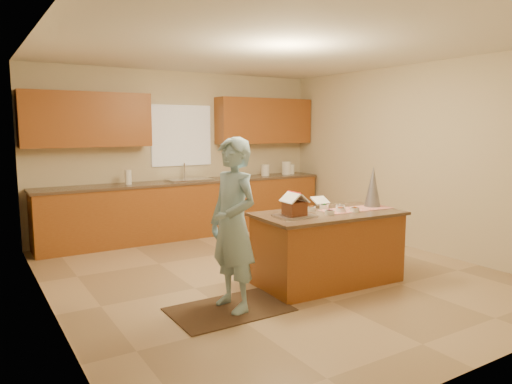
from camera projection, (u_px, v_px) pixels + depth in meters
floor at (271, 273)px, 5.87m from camera, size 5.50×5.50×0.00m
ceiling at (272, 48)px, 5.50m from camera, size 5.50×5.50×0.00m
wall_back at (181, 154)px, 8.00m from camera, size 5.50×5.50×0.00m
wall_front at (487, 190)px, 3.37m from camera, size 5.50×5.50×0.00m
wall_left at (46, 176)px, 4.38m from camera, size 5.50×5.50×0.00m
wall_right at (413, 157)px, 6.99m from camera, size 5.50×5.50×0.00m
stone_accent at (66, 197)px, 3.73m from camera, size 0.00×2.50×2.50m
window_curtain at (182, 136)px, 7.94m from camera, size 1.05×0.03×1.00m
back_counter_base at (190, 209)px, 7.87m from camera, size 4.80×0.60×0.88m
back_counter_top at (189, 182)px, 7.81m from camera, size 4.85×0.63×0.04m
upper_cabinet_left at (87, 120)px, 6.97m from camera, size 1.85×0.35×0.80m
upper_cabinet_right at (264, 121)px, 8.59m from camera, size 1.85×0.35×0.80m
sink at (189, 182)px, 7.81m from camera, size 0.70×0.45×0.12m
faucet at (184, 171)px, 7.94m from camera, size 0.03×0.03×0.28m
island_base at (328, 249)px, 5.49m from camera, size 1.66×0.89×0.79m
island_top at (328, 214)px, 5.43m from camera, size 1.73×0.97×0.04m
table_runner at (356, 209)px, 5.62m from camera, size 0.92×0.37×0.01m
baking_tray at (294, 216)px, 5.15m from camera, size 0.43×0.33×0.02m
cookbook at (320, 200)px, 5.78m from camera, size 0.21×0.16×0.08m
tinsel_tree at (373, 187)px, 5.77m from camera, size 0.21×0.21×0.49m
rug at (229, 309)px, 4.70m from camera, size 1.15×0.75×0.01m
boy at (233, 224)px, 4.61m from camera, size 0.48×0.66×1.69m
canister_a at (265, 170)px, 8.57m from camera, size 0.15×0.15×0.20m
canister_b at (286, 168)px, 8.81m from camera, size 0.17×0.17×0.24m
canister_c at (291, 169)px, 8.87m from camera, size 0.13×0.13×0.18m
paper_towel at (128, 177)px, 7.27m from camera, size 0.10×0.10×0.22m
gingerbread_house at (294, 206)px, 5.14m from camera, size 0.26×0.26×0.25m
candy_bowls at (329, 209)px, 5.51m from camera, size 0.56×0.55×0.05m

